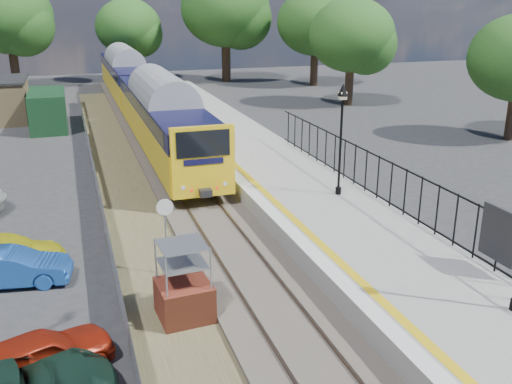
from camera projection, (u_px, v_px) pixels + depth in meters
name	position (u px, v px, depth m)	size (l,w,h in m)	color
ground	(265.00, 301.00, 17.17)	(120.00, 120.00, 0.00)	#2D2D30
track_bed	(185.00, 199.00, 25.72)	(5.90, 80.00, 0.29)	#473F38
platform	(296.00, 192.00, 25.48)	(5.00, 70.00, 0.90)	gray
platform_edge	(252.00, 187.00, 24.72)	(0.90, 70.00, 0.01)	silver
victorian_lamp_north	(342.00, 114.00, 22.78)	(0.44, 0.44, 4.60)	black
palisade_fence	(417.00, 198.00, 20.54)	(0.12, 26.00, 2.00)	black
wire_fence	(96.00, 181.00, 26.54)	(0.06, 52.00, 1.20)	#999EA3
tree_line	(133.00, 23.00, 53.30)	(56.80, 43.80, 11.88)	#332319
train	(140.00, 90.00, 41.92)	(2.82, 40.83, 3.51)	yellow
brick_plinth	(184.00, 283.00, 15.86)	(1.55, 1.55, 2.33)	brown
speed_sign	(166.00, 225.00, 18.12)	(0.54, 0.11, 2.69)	#999EA3
car_red	(39.00, 356.00, 13.48)	(1.42, 3.53, 1.20)	maroon
car_blue	(12.00, 268.00, 17.96)	(1.24, 3.56, 1.17)	#1A499C
car_yellow	(7.00, 252.00, 19.20)	(1.55, 3.80, 1.10)	#D0CC18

